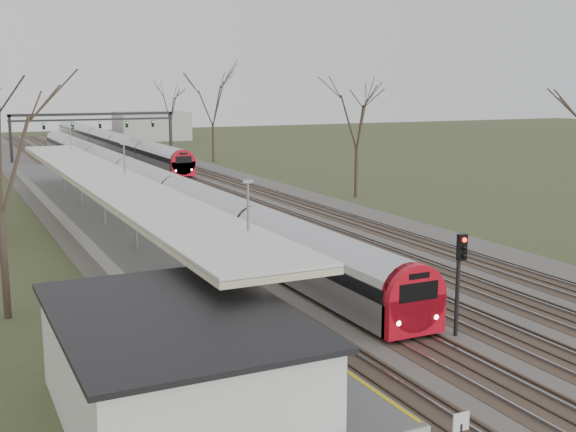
% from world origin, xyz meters
% --- Properties ---
extents(track_bed, '(24.00, 160.00, 0.22)m').
position_xyz_m(track_bed, '(0.26, 55.00, 0.06)').
color(track_bed, '#474442').
rests_on(track_bed, ground).
extents(platform, '(3.50, 69.00, 1.00)m').
position_xyz_m(platform, '(-9.05, 37.50, 0.50)').
color(platform, '#9E9B93').
rests_on(platform, ground).
extents(canopy, '(4.10, 50.00, 3.11)m').
position_xyz_m(canopy, '(-9.05, 32.99, 3.93)').
color(canopy, slate).
rests_on(canopy, platform).
extents(station_building, '(6.00, 9.00, 3.20)m').
position_xyz_m(station_building, '(-12.50, 8.00, 1.60)').
color(station_building, silver).
rests_on(station_building, ground).
extents(signal_gantry, '(21.00, 0.59, 6.08)m').
position_xyz_m(signal_gantry, '(0.29, 84.99, 4.91)').
color(signal_gantry, black).
rests_on(signal_gantry, ground).
extents(tree_east_far, '(5.00, 5.00, 10.30)m').
position_xyz_m(tree_east_far, '(14.00, 42.00, 7.29)').
color(tree_east_far, '#2D231C').
rests_on(tree_east_far, ground).
extents(train_near, '(2.62, 90.21, 3.05)m').
position_xyz_m(train_near, '(-2.50, 55.11, 1.48)').
color(train_near, '#A0A3AA').
rests_on(train_near, ground).
extents(train_far, '(2.62, 75.21, 3.05)m').
position_xyz_m(train_far, '(4.50, 97.89, 1.48)').
color(train_far, '#A0A3AA').
rests_on(train_far, ground).
extents(passenger, '(0.53, 0.67, 1.61)m').
position_xyz_m(passenger, '(-9.11, 12.59, 1.80)').
color(passenger, '#28304F').
rests_on(passenger, platform).
extents(signal_post, '(0.35, 0.45, 4.10)m').
position_xyz_m(signal_post, '(-0.75, 10.08, 2.72)').
color(signal_post, black).
rests_on(signal_post, ground).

